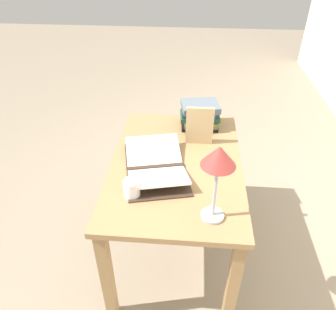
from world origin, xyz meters
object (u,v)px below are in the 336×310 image
Objects in this scene: open_book at (156,165)px; book_standing_upright at (200,126)px; reading_lamp at (218,162)px; book_stack_tall at (200,115)px; coffee_mug at (132,188)px.

book_standing_upright is at bearing 127.16° from open_book.
reading_lamp is (0.35, 0.31, 0.30)m from open_book.
book_stack_tall is 0.67× the size of reading_lamp.
reading_lamp reaches higher than coffee_mug.
open_book is 1.45× the size of reading_lamp.
open_book is at bearing -40.91° from book_standing_upright.
book_stack_tall is 0.22m from book_standing_upright.
reading_lamp reaches higher than open_book.
book_standing_upright reaches higher than book_stack_tall.
book_stack_tall reaches higher than coffee_mug.
book_standing_upright is 2.17× the size of coffee_mug.
reading_lamp is at bearing 4.57° from book_stack_tall.
book_standing_upright reaches higher than open_book.
reading_lamp is 0.51m from coffee_mug.
open_book is 2.16× the size of book_stack_tall.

